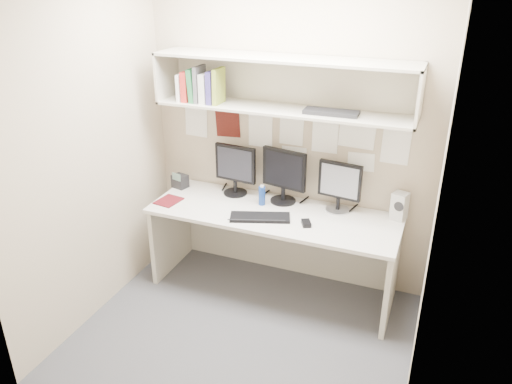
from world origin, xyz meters
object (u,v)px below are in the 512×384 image
at_px(monitor_left, 235,168).
at_px(desk_phone, 180,181).
at_px(keyboard, 260,217).
at_px(maroon_notebook, 169,201).
at_px(speaker, 399,206).
at_px(desk, 273,251).
at_px(monitor_right, 340,184).
at_px(monitor_center, 284,174).

height_order(monitor_left, desk_phone, monitor_left).
relative_size(keyboard, maroon_notebook, 2.21).
height_order(speaker, desk_phone, speaker).
bearing_deg(desk, speaker, 14.45).
relative_size(desk, monitor_right, 4.92).
distance_m(monitor_center, maroon_notebook, 0.99).
height_order(speaker, maroon_notebook, speaker).
bearing_deg(monitor_center, maroon_notebook, -147.08).
bearing_deg(desk, monitor_left, 152.90).
distance_m(monitor_center, desk_phone, 0.97).
relative_size(desk, monitor_left, 4.62).
xyz_separation_m(monitor_right, desk_phone, (-1.41, -0.06, -0.17)).
xyz_separation_m(desk, monitor_right, (0.47, 0.22, 0.59)).
bearing_deg(maroon_notebook, monitor_center, 30.46).
relative_size(monitor_center, keyboard, 0.97).
relative_size(desk, keyboard, 4.31).
height_order(desk, maroon_notebook, maroon_notebook).
bearing_deg(desk, monitor_center, 88.37).
xyz_separation_m(monitor_center, monitor_right, (0.46, 0.00, -0.02)).
relative_size(desk, maroon_notebook, 9.51).
bearing_deg(desk_phone, desk, 5.49).
distance_m(monitor_center, speaker, 0.94).
bearing_deg(maroon_notebook, desk, 17.49).
height_order(monitor_right, maroon_notebook, monitor_right).
height_order(desk, desk_phone, desk_phone).
bearing_deg(monitor_center, desk_phone, -165.34).
distance_m(monitor_left, maroon_notebook, 0.63).
bearing_deg(speaker, maroon_notebook, -151.68).
height_order(desk, monitor_center, monitor_center).
relative_size(monitor_left, monitor_right, 1.06).
height_order(monitor_center, keyboard, monitor_center).
height_order(monitor_center, speaker, monitor_center).
relative_size(desk, monitor_center, 4.42).
bearing_deg(monitor_left, monitor_right, 5.75).
xyz_separation_m(desk, maroon_notebook, (-0.88, -0.14, 0.37)).
height_order(monitor_left, monitor_right, monitor_left).
bearing_deg(monitor_left, speaker, 6.71).
distance_m(maroon_notebook, desk_phone, 0.31).
xyz_separation_m(monitor_center, desk_phone, (-0.95, -0.06, -0.19)).
bearing_deg(speaker, monitor_center, -162.19).
bearing_deg(desk, keyboard, -111.15).
bearing_deg(desk_phone, speaker, 17.52).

